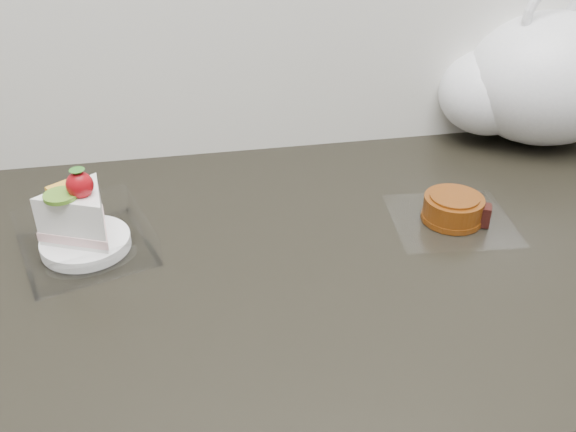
{
  "coord_description": "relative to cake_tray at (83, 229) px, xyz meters",
  "views": [
    {
      "loc": [
        -0.13,
        1.03,
        1.37
      ],
      "look_at": [
        -0.0,
        1.72,
        0.94
      ],
      "focal_mm": 40.0,
      "sensor_mm": 36.0,
      "label": 1
    }
  ],
  "objects": [
    {
      "name": "plastic_bag",
      "position": [
        0.72,
        0.21,
        0.07
      ],
      "size": [
        0.33,
        0.23,
        0.27
      ],
      "rotation": [
        0.0,
        0.0,
        -0.0
      ],
      "color": "white",
      "rests_on": "counter"
    },
    {
      "name": "mooncake_wrap",
      "position": [
        0.49,
        -0.02,
        -0.02
      ],
      "size": [
        0.18,
        0.17,
        0.04
      ],
      "rotation": [
        0.0,
        0.0,
        0.08
      ],
      "color": "white",
      "rests_on": "counter"
    },
    {
      "name": "cake_tray",
      "position": [
        0.0,
        0.0,
        0.0
      ],
      "size": [
        0.19,
        0.19,
        0.12
      ],
      "rotation": [
        0.0,
        0.0,
        0.29
      ],
      "color": "white",
      "rests_on": "counter"
    }
  ]
}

